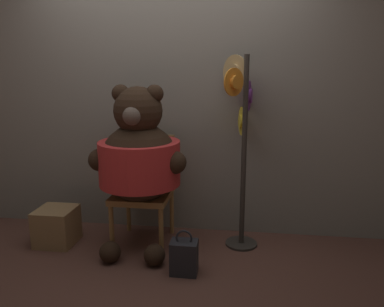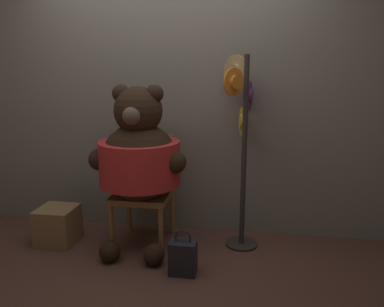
# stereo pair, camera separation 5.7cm
# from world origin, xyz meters

# --- Properties ---
(ground_plane) EXTENTS (14.00, 14.00, 0.00)m
(ground_plane) POSITION_xyz_m (0.00, 0.00, 0.00)
(ground_plane) COLOR brown
(wall_back) EXTENTS (8.00, 0.10, 2.47)m
(wall_back) POSITION_xyz_m (0.00, 0.55, 1.24)
(wall_back) COLOR gray
(wall_back) RESTS_ON ground_plane
(chair) EXTENTS (0.48, 0.53, 0.95)m
(chair) POSITION_xyz_m (-0.18, 0.23, 0.52)
(chair) COLOR #9E703D
(chair) RESTS_ON ground_plane
(teddy_bear) EXTENTS (0.82, 0.73, 1.41)m
(teddy_bear) POSITION_xyz_m (-0.18, 0.05, 0.81)
(teddy_bear) COLOR black
(teddy_bear) RESTS_ON ground_plane
(hat_display_rack) EXTENTS (0.34, 0.52, 1.65)m
(hat_display_rack) POSITION_xyz_m (0.66, 0.27, 1.02)
(hat_display_rack) COLOR #332D28
(hat_display_rack) RESTS_ON ground_plane
(handbag_on_ground) EXTENTS (0.20, 0.15, 0.35)m
(handbag_on_ground) POSITION_xyz_m (0.26, -0.33, 0.14)
(handbag_on_ground) COLOR #232328
(handbag_on_ground) RESTS_ON ground_plane
(wooden_crate) EXTENTS (0.33, 0.33, 0.33)m
(wooden_crate) POSITION_xyz_m (-0.95, 0.02, 0.16)
(wooden_crate) COLOR #937047
(wooden_crate) RESTS_ON ground_plane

